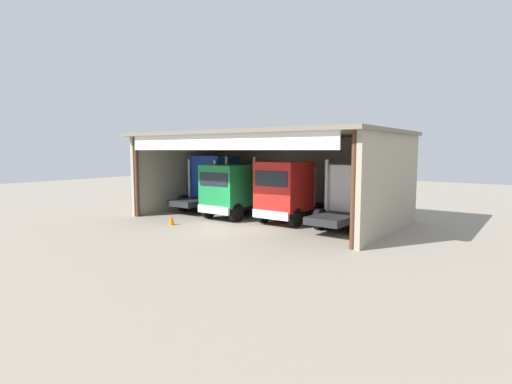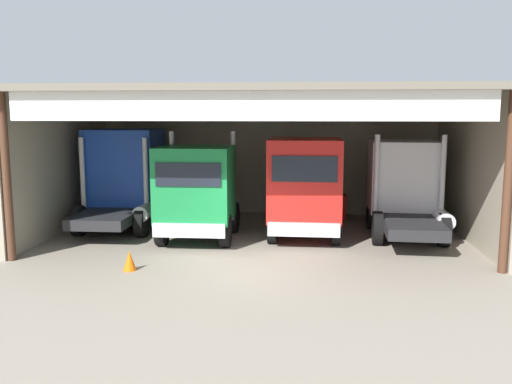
# 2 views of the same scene
# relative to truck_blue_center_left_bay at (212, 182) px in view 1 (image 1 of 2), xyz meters

# --- Properties ---
(ground_plane) EXTENTS (80.00, 80.00, 0.00)m
(ground_plane) POSITION_rel_truck_blue_center_left_bay_xyz_m (5.19, -5.01, -1.93)
(ground_plane) COLOR gray
(ground_plane) RESTS_ON ground
(workshop_shed) EXTENTS (15.09, 9.17, 5.10)m
(workshop_shed) POSITION_rel_truck_blue_center_left_bay_xyz_m (5.19, 0.10, 1.61)
(workshop_shed) COLOR #9E937F
(workshop_shed) RESTS_ON ground
(truck_blue_center_left_bay) EXTENTS (2.76, 4.83, 3.70)m
(truck_blue_center_left_bay) POSITION_rel_truck_blue_center_left_bay_xyz_m (0.00, 0.00, 0.00)
(truck_blue_center_left_bay) COLOR #1E47B7
(truck_blue_center_left_bay) RESTS_ON ground
(truck_green_center_right_bay) EXTENTS (2.58, 4.64, 3.68)m
(truck_green_center_right_bay) POSITION_rel_truck_blue_center_left_bay_xyz_m (3.19, -1.99, -0.22)
(truck_green_center_right_bay) COLOR #197F3D
(truck_green_center_right_bay) RESTS_ON ground
(truck_red_left_bay) EXTENTS (2.58, 4.79, 3.46)m
(truck_red_left_bay) POSITION_rel_truck_blue_center_left_bay_xyz_m (6.79, -1.35, -0.09)
(truck_red_left_bay) COLOR red
(truck_red_left_bay) RESTS_ON ground
(truck_white_right_bay) EXTENTS (2.63, 5.34, 3.60)m
(truck_white_right_bay) POSITION_rel_truck_blue_center_left_bay_xyz_m (10.36, -0.32, -0.18)
(truck_white_right_bay) COLOR white
(truck_white_right_bay) RESTS_ON ground
(oil_drum) EXTENTS (0.58, 0.58, 0.94)m
(oil_drum) POSITION_rel_truck_blue_center_left_bay_xyz_m (2.89, 2.37, -1.46)
(oil_drum) COLOR #B21E19
(oil_drum) RESTS_ON ground
(tool_cart) EXTENTS (0.90, 0.60, 1.00)m
(tool_cart) POSITION_rel_truck_blue_center_left_bay_xyz_m (8.05, 2.29, -1.43)
(tool_cart) COLOR red
(tool_cart) RESTS_ON ground
(traffic_cone) EXTENTS (0.36, 0.36, 0.56)m
(traffic_cone) POSITION_rel_truck_blue_center_left_bay_xyz_m (2.00, -5.55, -1.65)
(traffic_cone) COLOR orange
(traffic_cone) RESTS_ON ground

